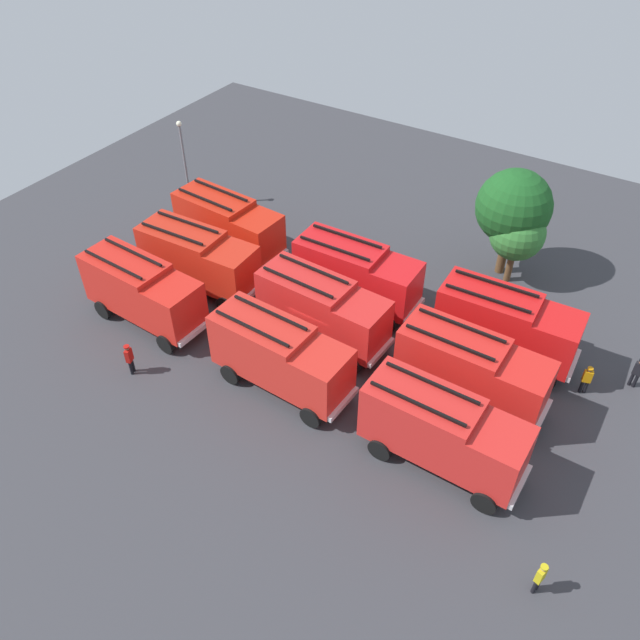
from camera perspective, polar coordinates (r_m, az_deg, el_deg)
ground_plane at (r=34.34m, az=0.00°, el=-1.77°), size 54.44×54.44×0.00m
fire_truck_0 at (r=35.47m, az=-15.64°, el=2.60°), size 7.32×3.05×3.88m
fire_truck_1 at (r=30.45m, az=-3.60°, el=-3.12°), size 7.30×3.01×3.88m
fire_truck_2 at (r=27.77m, az=10.96°, el=-9.65°), size 7.25×2.87×3.88m
fire_truck_3 at (r=37.24m, az=-10.88°, el=5.53°), size 7.29×2.98×3.88m
fire_truck_4 at (r=32.99m, az=0.20°, el=1.09°), size 7.31×3.04×3.88m
fire_truck_5 at (r=30.57m, az=13.44°, el=-4.23°), size 7.23×2.82×3.88m
fire_truck_6 at (r=39.97m, az=-8.24°, el=8.55°), size 7.34×3.13×3.88m
fire_truck_7 at (r=35.46m, az=3.29°, el=4.26°), size 7.24×2.84×3.88m
fire_truck_8 at (r=33.43m, az=16.39°, el=-0.27°), size 7.29×2.97×3.88m
firefighter_0 at (r=33.23m, az=-16.73°, el=-3.26°), size 0.37×0.48×1.83m
firefighter_1 at (r=33.56m, az=22.81°, el=-4.88°), size 0.47×0.35×1.67m
firefighter_2 at (r=36.42m, az=18.94°, el=0.57°), size 0.42×0.48×1.76m
firefighter_3 at (r=26.29m, az=19.14°, el=-20.96°), size 0.34×0.47×1.74m
firefighter_4 at (r=34.88m, az=26.59°, el=-4.15°), size 0.44×0.29×1.77m
tree_0 at (r=38.27m, az=16.98°, el=9.67°), size 4.33×4.33×6.70m
tree_1 at (r=38.22m, az=17.30°, el=7.42°), size 3.17×3.17×4.92m
traffic_cone_0 at (r=37.00m, az=-3.64°, el=2.38°), size 0.39×0.39×0.56m
traffic_cone_1 at (r=37.17m, az=11.12°, el=1.88°), size 0.46×0.46×0.66m
lamppost at (r=45.08m, az=-12.11°, el=14.13°), size 0.36×0.36×6.11m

